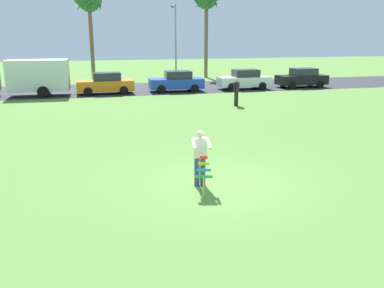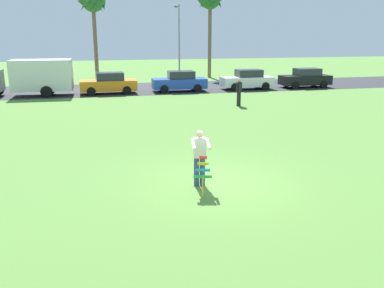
{
  "view_description": "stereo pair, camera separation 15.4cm",
  "coord_description": "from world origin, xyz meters",
  "px_view_note": "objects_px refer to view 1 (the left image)",
  "views": [
    {
      "loc": [
        -3.66,
        -11.53,
        4.52
      ],
      "look_at": [
        -0.6,
        0.94,
        1.05
      ],
      "focal_mm": 38.76,
      "sensor_mm": 36.0,
      "label": 1
    },
    {
      "loc": [
        -3.51,
        -11.57,
        4.52
      ],
      "look_at": [
        -0.6,
        0.94,
        1.05
      ],
      "focal_mm": 38.76,
      "sensor_mm": 36.0,
      "label": 2
    }
  ],
  "objects_px": {
    "parked_car_orange": "(106,84)",
    "parked_car_black": "(302,78)",
    "person_kite_flyer": "(200,156)",
    "parked_car_blue": "(177,82)",
    "person_walker_near": "(236,91)",
    "palm_tree_right_near": "(89,4)",
    "kite_held": "(204,171)",
    "parked_truck_grey_van": "(27,77)",
    "streetlight_pole": "(175,38)",
    "parked_car_white": "(244,80)",
    "palm_tree_centre_far": "(206,3)"
  },
  "relations": [
    {
      "from": "parked_car_orange",
      "to": "parked_car_black",
      "type": "height_order",
      "value": "same"
    },
    {
      "from": "person_kite_flyer",
      "to": "parked_car_blue",
      "type": "xyz_separation_m",
      "value": [
        3.55,
        20.53,
        -0.18
      ]
    },
    {
      "from": "person_kite_flyer",
      "to": "person_walker_near",
      "type": "xyz_separation_m",
      "value": [
        5.87,
        13.18,
        -0.02
      ]
    },
    {
      "from": "person_kite_flyer",
      "to": "palm_tree_right_near",
      "type": "relative_size",
      "value": 0.21
    },
    {
      "from": "kite_held",
      "to": "parked_truck_grey_van",
      "type": "relative_size",
      "value": 0.16
    },
    {
      "from": "streetlight_pole",
      "to": "parked_car_white",
      "type": "bearing_deg",
      "value": -59.45
    },
    {
      "from": "kite_held",
      "to": "parked_car_white",
      "type": "xyz_separation_m",
      "value": [
        9.27,
        21.3,
        0.04
      ]
    },
    {
      "from": "palm_tree_right_near",
      "to": "palm_tree_centre_far",
      "type": "height_order",
      "value": "palm_tree_centre_far"
    },
    {
      "from": "parked_truck_grey_van",
      "to": "parked_car_orange",
      "type": "xyz_separation_m",
      "value": [
        5.55,
        -0.0,
        -0.64
      ]
    },
    {
      "from": "person_kite_flyer",
      "to": "parked_car_black",
      "type": "xyz_separation_m",
      "value": [
        14.37,
        20.54,
        -0.18
      ]
    },
    {
      "from": "parked_car_black",
      "to": "palm_tree_right_near",
      "type": "relative_size",
      "value": 0.5
    },
    {
      "from": "parked_car_orange",
      "to": "person_walker_near",
      "type": "relative_size",
      "value": 2.45
    },
    {
      "from": "parked_car_white",
      "to": "parked_car_black",
      "type": "bearing_deg",
      "value": 0.01
    },
    {
      "from": "person_kite_flyer",
      "to": "palm_tree_centre_far",
      "type": "distance_m",
      "value": 32.18
    },
    {
      "from": "person_walker_near",
      "to": "parked_car_white",
      "type": "bearing_deg",
      "value": 65.79
    },
    {
      "from": "parked_car_blue",
      "to": "person_walker_near",
      "type": "relative_size",
      "value": 2.45
    },
    {
      "from": "parked_car_blue",
      "to": "streetlight_pole",
      "type": "relative_size",
      "value": 0.61
    },
    {
      "from": "palm_tree_centre_far",
      "to": "kite_held",
      "type": "bearing_deg",
      "value": -105.75
    },
    {
      "from": "parked_car_orange",
      "to": "person_walker_near",
      "type": "xyz_separation_m",
      "value": [
        7.8,
        -7.35,
        0.16
      ]
    },
    {
      "from": "parked_truck_grey_van",
      "to": "palm_tree_centre_far",
      "type": "distance_m",
      "value": 19.79
    },
    {
      "from": "person_kite_flyer",
      "to": "streetlight_pole",
      "type": "relative_size",
      "value": 0.25
    },
    {
      "from": "person_walker_near",
      "to": "palm_tree_centre_far",
      "type": "bearing_deg",
      "value": 80.72
    },
    {
      "from": "parked_car_orange",
      "to": "parked_car_white",
      "type": "distance_m",
      "value": 11.1
    },
    {
      "from": "person_walker_near",
      "to": "kite_held",
      "type": "bearing_deg",
      "value": -113.16
    },
    {
      "from": "person_kite_flyer",
      "to": "kite_held",
      "type": "xyz_separation_m",
      "value": [
        -0.1,
        -0.77,
        -0.22
      ]
    },
    {
      "from": "palm_tree_right_near",
      "to": "person_walker_near",
      "type": "relative_size",
      "value": 4.85
    },
    {
      "from": "parked_car_blue",
      "to": "palm_tree_right_near",
      "type": "distance_m",
      "value": 12.61
    },
    {
      "from": "person_kite_flyer",
      "to": "kite_held",
      "type": "relative_size",
      "value": 1.58
    },
    {
      "from": "parked_car_orange",
      "to": "streetlight_pole",
      "type": "bearing_deg",
      "value": 46.19
    },
    {
      "from": "parked_car_white",
      "to": "palm_tree_right_near",
      "type": "bearing_deg",
      "value": 142.71
    },
    {
      "from": "streetlight_pole",
      "to": "parked_truck_grey_van",
      "type": "bearing_deg",
      "value": -150.02
    },
    {
      "from": "person_walker_near",
      "to": "parked_car_orange",
      "type": "bearing_deg",
      "value": 136.69
    },
    {
      "from": "parked_truck_grey_van",
      "to": "streetlight_pole",
      "type": "xyz_separation_m",
      "value": [
        12.42,
        7.17,
        2.59
      ]
    },
    {
      "from": "parked_truck_grey_van",
      "to": "parked_car_black",
      "type": "distance_m",
      "value": 21.86
    },
    {
      "from": "person_walker_near",
      "to": "streetlight_pole",
      "type": "bearing_deg",
      "value": 93.65
    },
    {
      "from": "parked_truck_grey_van",
      "to": "person_walker_near",
      "type": "height_order",
      "value": "parked_truck_grey_van"
    },
    {
      "from": "parked_car_orange",
      "to": "person_walker_near",
      "type": "distance_m",
      "value": 10.72
    },
    {
      "from": "parked_truck_grey_van",
      "to": "parked_car_orange",
      "type": "height_order",
      "value": "parked_truck_grey_van"
    },
    {
      "from": "parked_car_blue",
      "to": "palm_tree_centre_far",
      "type": "bearing_deg",
      "value": 62.38
    },
    {
      "from": "parked_truck_grey_van",
      "to": "person_walker_near",
      "type": "xyz_separation_m",
      "value": [
        13.35,
        -7.35,
        -0.48
      ]
    },
    {
      "from": "palm_tree_right_near",
      "to": "parked_truck_grey_van",
      "type": "bearing_deg",
      "value": -117.97
    },
    {
      "from": "palm_tree_centre_far",
      "to": "streetlight_pole",
      "type": "distance_m",
      "value": 5.66
    },
    {
      "from": "person_kite_flyer",
      "to": "parked_truck_grey_van",
      "type": "bearing_deg",
      "value": 110.0
    },
    {
      "from": "parked_truck_grey_van",
      "to": "person_walker_near",
      "type": "bearing_deg",
      "value": -28.85
    },
    {
      "from": "parked_car_blue",
      "to": "parked_car_black",
      "type": "relative_size",
      "value": 1.0
    },
    {
      "from": "parked_truck_grey_van",
      "to": "parked_car_black",
      "type": "height_order",
      "value": "parked_truck_grey_van"
    },
    {
      "from": "parked_car_black",
      "to": "palm_tree_centre_far",
      "type": "height_order",
      "value": "palm_tree_centre_far"
    },
    {
      "from": "parked_truck_grey_van",
      "to": "parked_car_white",
      "type": "bearing_deg",
      "value": -0.0
    },
    {
      "from": "parked_car_black",
      "to": "palm_tree_centre_far",
      "type": "relative_size",
      "value": 0.48
    },
    {
      "from": "parked_car_blue",
      "to": "palm_tree_centre_far",
      "type": "distance_m",
      "value": 12.86
    }
  ]
}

